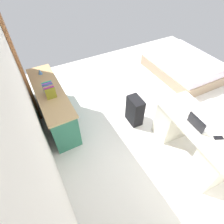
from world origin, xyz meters
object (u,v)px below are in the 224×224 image
laptop (198,124)px  figurine_small (40,72)px  cell_phone_near_laptop (218,138)px  credenza (53,105)px  bed (183,66)px  desk (193,138)px  computer_mouse (188,113)px  suitcase_black (135,111)px

laptop → figurine_small: size_ratio=2.98×
laptop → cell_phone_near_laptop: laptop is taller
credenza → laptop: size_ratio=5.49×
credenza → bed: (-0.01, -3.52, -0.14)m
credenza → cell_phone_near_laptop: size_ratio=13.24×
credenza → bed: credenza is taller
desk → credenza: (1.92, 1.80, -0.01)m
desk → cell_phone_near_laptop: bearing=-178.6°
laptop → computer_mouse: bearing=-13.9°
desk → computer_mouse: (0.25, 0.03, 0.37)m
credenza → figurine_small: size_ratio=16.36×
suitcase_black → laptop: bearing=-159.9°
desk → cell_phone_near_laptop: cell_phone_near_laptop is taller
credenza → figurine_small: 0.73m
suitcase_black → computer_mouse: computer_mouse is taller
bed → computer_mouse: size_ratio=19.39×
desk → bed: size_ratio=0.77×
desk → credenza: credenza is taller
figurine_small → credenza: bearing=-179.8°
credenza → computer_mouse: size_ratio=18.00×
desk → figurine_small: size_ratio=13.56×
cell_phone_near_laptop → credenza: bearing=64.8°
suitcase_black → laptop: laptop is taller
desk → computer_mouse: size_ratio=14.91×
bed → figurine_small: 3.62m
bed → suitcase_black: size_ratio=3.28×
cell_phone_near_laptop → figurine_small: 3.34m
laptop → computer_mouse: (0.26, -0.06, -0.03)m
computer_mouse → credenza: bearing=51.6°
computer_mouse → cell_phone_near_laptop: size_ratio=0.74×
desk → suitcase_black: bearing=21.4°
suitcase_black → figurine_small: size_ratio=5.37×
computer_mouse → cell_phone_near_laptop: 0.55m
credenza → laptop: laptop is taller
credenza → bed: 3.52m
desk → laptop: (-0.01, 0.09, 0.41)m
bed → laptop: laptop is taller
bed → laptop: 2.70m
figurine_small → bed: bearing=-99.4°
bed → figurine_small: bearing=80.6°
computer_mouse → figurine_small: figurine_small is taller
figurine_small → suitcase_black: bearing=-135.9°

